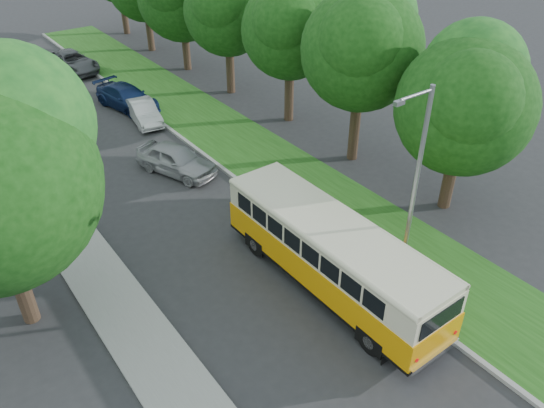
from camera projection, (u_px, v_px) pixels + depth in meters
ground at (269, 294)px, 19.84m from camera, size 120.00×120.00×0.00m
curb at (268, 203)px, 24.95m from camera, size 0.20×70.00×0.15m
grass_verge at (307, 187)px, 26.12m from camera, size 4.50×70.00×0.13m
sidewalk at (96, 273)px, 20.79m from camera, size 2.20×70.00×0.12m
treeline at (127, 20)px, 30.23m from camera, size 24.27×41.91×9.46m
lamppost_near at (413, 189)px, 17.85m from camera, size 1.71×0.16×8.00m
lamppost_far at (0, 90)px, 25.99m from camera, size 1.71×0.16×7.50m
warning_sign at (40, 164)px, 24.71m from camera, size 0.56×0.10×2.50m
vintage_bus at (331, 256)px, 19.45m from camera, size 2.62×9.90×2.94m
car_silver at (176, 159)px, 27.08m from camera, size 3.24×4.80×1.52m
car_white at (144, 112)px, 32.34m from camera, size 1.99×4.14×1.31m
car_blue at (127, 97)px, 34.11m from camera, size 3.04×5.34×1.46m
car_grey at (72, 62)px, 39.99m from camera, size 3.15×5.58×1.47m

